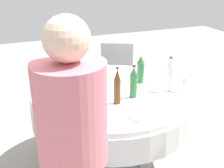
{
  "coord_description": "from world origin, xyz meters",
  "views": [
    {
      "loc": [
        -2.14,
        0.85,
        1.77
      ],
      "look_at": [
        0.0,
        0.0,
        0.81
      ],
      "focal_mm": 46.41,
      "sensor_mm": 36.0,
      "label": 1
    }
  ],
  "objects_px": {
    "bottle_green_mid": "(141,70)",
    "bottle_brown_east": "(117,87)",
    "dining_table": "(112,106)",
    "wine_glass_outer": "(148,75)",
    "bottle_clear_right": "(169,75)",
    "wine_glass_west": "(182,81)",
    "bottle_clear_north": "(95,77)",
    "wine_glass_mid": "(105,70)",
    "person_east": "(74,165)",
    "chair_left": "(117,67)",
    "bottle_green_west": "(41,86)",
    "plate_outer": "(74,75)",
    "wine_glass_right": "(70,111)",
    "plate_front": "(72,100)",
    "bottle_green_left": "(134,83)",
    "bottle_green_far": "(79,73)"
  },
  "relations": [
    {
      "from": "bottle_green_mid",
      "to": "bottle_brown_east",
      "type": "bearing_deg",
      "value": 131.25
    },
    {
      "from": "dining_table",
      "to": "wine_glass_outer",
      "type": "xyz_separation_m",
      "value": [
        -0.02,
        -0.34,
        0.26
      ]
    },
    {
      "from": "dining_table",
      "to": "bottle_clear_right",
      "type": "height_order",
      "value": "bottle_clear_right"
    },
    {
      "from": "wine_glass_outer",
      "to": "wine_glass_west",
      "type": "bearing_deg",
      "value": -135.55
    },
    {
      "from": "bottle_brown_east",
      "to": "bottle_clear_north",
      "type": "relative_size",
      "value": 1.1
    },
    {
      "from": "wine_glass_mid",
      "to": "person_east",
      "type": "bearing_deg",
      "value": 153.03
    },
    {
      "from": "chair_left",
      "to": "wine_glass_mid",
      "type": "bearing_deg",
      "value": -94.42
    },
    {
      "from": "dining_table",
      "to": "bottle_green_west",
      "type": "height_order",
      "value": "bottle_green_west"
    },
    {
      "from": "dining_table",
      "to": "wine_glass_west",
      "type": "xyz_separation_m",
      "value": [
        -0.24,
        -0.55,
        0.25
      ]
    },
    {
      "from": "person_east",
      "to": "plate_outer",
      "type": "bearing_deg",
      "value": -73.17
    },
    {
      "from": "bottle_clear_north",
      "to": "chair_left",
      "type": "distance_m",
      "value": 1.31
    },
    {
      "from": "bottle_clear_right",
      "to": "wine_glass_right",
      "type": "height_order",
      "value": "bottle_clear_right"
    },
    {
      "from": "wine_glass_west",
      "to": "person_east",
      "type": "relative_size",
      "value": 0.09
    },
    {
      "from": "plate_front",
      "to": "chair_left",
      "type": "bearing_deg",
      "value": -36.96
    },
    {
      "from": "bottle_green_left",
      "to": "wine_glass_west",
      "type": "distance_m",
      "value": 0.44
    },
    {
      "from": "person_east",
      "to": "dining_table",
      "type": "bearing_deg",
      "value": -90.0
    },
    {
      "from": "wine_glass_mid",
      "to": "wine_glass_outer",
      "type": "bearing_deg",
      "value": -132.64
    },
    {
      "from": "bottle_brown_east",
      "to": "person_east",
      "type": "bearing_deg",
      "value": 143.55
    },
    {
      "from": "wine_glass_outer",
      "to": "plate_front",
      "type": "relative_size",
      "value": 0.61
    },
    {
      "from": "wine_glass_mid",
      "to": "plate_outer",
      "type": "distance_m",
      "value": 0.33
    },
    {
      "from": "wine_glass_mid",
      "to": "wine_glass_west",
      "type": "bearing_deg",
      "value": -133.87
    },
    {
      "from": "bottle_clear_north",
      "to": "wine_glass_mid",
      "type": "xyz_separation_m",
      "value": [
        0.2,
        -0.17,
        -0.03
      ]
    },
    {
      "from": "bottle_clear_north",
      "to": "plate_outer",
      "type": "bearing_deg",
      "value": 11.89
    },
    {
      "from": "wine_glass_outer",
      "to": "dining_table",
      "type": "bearing_deg",
      "value": 86.67
    },
    {
      "from": "bottle_brown_east",
      "to": "wine_glass_west",
      "type": "height_order",
      "value": "bottle_brown_east"
    },
    {
      "from": "bottle_green_left",
      "to": "wine_glass_west",
      "type": "xyz_separation_m",
      "value": [
        -0.06,
        -0.43,
        -0.03
      ]
    },
    {
      "from": "bottle_clear_north",
      "to": "bottle_green_mid",
      "type": "bearing_deg",
      "value": -86.42
    },
    {
      "from": "plate_outer",
      "to": "bottle_green_far",
      "type": "bearing_deg",
      "value": 177.32
    },
    {
      "from": "wine_glass_west",
      "to": "person_east",
      "type": "bearing_deg",
      "value": 122.57
    },
    {
      "from": "dining_table",
      "to": "person_east",
      "type": "relative_size",
      "value": 0.89
    },
    {
      "from": "bottle_green_left",
      "to": "wine_glass_west",
      "type": "height_order",
      "value": "bottle_green_left"
    },
    {
      "from": "dining_table",
      "to": "chair_left",
      "type": "bearing_deg",
      "value": -24.74
    },
    {
      "from": "dining_table",
      "to": "person_east",
      "type": "height_order",
      "value": "person_east"
    },
    {
      "from": "wine_glass_west",
      "to": "wine_glass_outer",
      "type": "distance_m",
      "value": 0.3
    },
    {
      "from": "wine_glass_west",
      "to": "wine_glass_outer",
      "type": "bearing_deg",
      "value": 44.45
    },
    {
      "from": "bottle_green_far",
      "to": "bottle_green_left",
      "type": "height_order",
      "value": "bottle_green_left"
    },
    {
      "from": "bottle_green_west",
      "to": "bottle_clear_right",
      "type": "height_order",
      "value": "bottle_green_west"
    },
    {
      "from": "wine_glass_right",
      "to": "plate_outer",
      "type": "distance_m",
      "value": 0.89
    },
    {
      "from": "bottle_clear_right",
      "to": "wine_glass_west",
      "type": "xyz_separation_m",
      "value": [
        -0.06,
        -0.09,
        -0.04
      ]
    },
    {
      "from": "bottle_clear_right",
      "to": "chair_left",
      "type": "bearing_deg",
      "value": -2.68
    },
    {
      "from": "dining_table",
      "to": "bottle_clear_north",
      "type": "xyz_separation_m",
      "value": [
        0.06,
        0.13,
        0.28
      ]
    },
    {
      "from": "bottle_green_west",
      "to": "person_east",
      "type": "bearing_deg",
      "value": -179.05
    },
    {
      "from": "bottle_brown_east",
      "to": "bottle_green_west",
      "type": "height_order",
      "value": "bottle_green_west"
    },
    {
      "from": "bottle_green_mid",
      "to": "wine_glass_west",
      "type": "height_order",
      "value": "bottle_green_mid"
    },
    {
      "from": "bottle_green_mid",
      "to": "bottle_clear_north",
      "type": "bearing_deg",
      "value": 93.58
    },
    {
      "from": "bottle_green_west",
      "to": "plate_outer",
      "type": "distance_m",
      "value": 0.63
    },
    {
      "from": "bottle_green_west",
      "to": "dining_table",
      "type": "bearing_deg",
      "value": -87.32
    },
    {
      "from": "wine_glass_mid",
      "to": "plate_front",
      "type": "bearing_deg",
      "value": 128.0
    },
    {
      "from": "bottle_green_left",
      "to": "wine_glass_west",
      "type": "relative_size",
      "value": 1.97
    },
    {
      "from": "wine_glass_west",
      "to": "wine_glass_mid",
      "type": "bearing_deg",
      "value": 46.13
    }
  ]
}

